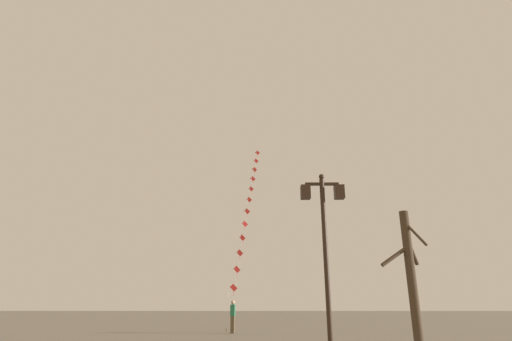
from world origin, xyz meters
TOP-DOWN VIEW (x-y plane):
  - ground_plane at (0.00, 20.00)m, footprint 160.00×160.00m
  - twin_lantern_lamp_post at (2.21, 9.22)m, footprint 1.27×0.28m
  - kite_train at (-0.66, 29.25)m, footprint 2.00×12.65m
  - kite_flyer at (-1.15, 21.14)m, footprint 0.27×0.61m
  - bare_tree at (5.08, 10.76)m, footprint 1.50×1.24m

SIDE VIEW (x-z plane):
  - ground_plane at x=0.00m, z-range 0.00..0.00m
  - kite_flyer at x=-1.15m, z-range 0.05..1.76m
  - bare_tree at x=5.08m, z-range 0.10..4.48m
  - twin_lantern_lamp_post at x=2.21m, z-range 0.98..6.16m
  - kite_train at x=-0.66m, z-range 0.54..16.68m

